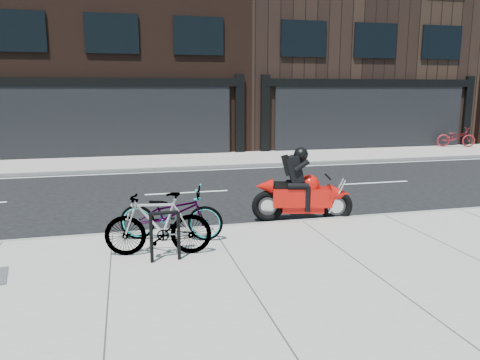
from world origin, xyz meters
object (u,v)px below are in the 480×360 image
object	(u,v)px
bicycle_front	(171,213)
bicycle_rear	(158,224)
motorcycle	(307,192)
bicycle_far	(456,137)
bike_rack	(165,232)

from	to	relation	value
bicycle_front	bicycle_rear	distance (m)	0.84
bicycle_rear	motorcycle	size ratio (longest dim) A/B	0.81
bicycle_rear	motorcycle	world-z (taller)	motorcycle
bicycle_rear	bicycle_far	xyz separation A→B (m)	(15.51, 12.11, -0.07)
bike_rack	bicycle_far	xyz separation A→B (m)	(15.42, 12.45, -0.02)
bike_rack	motorcycle	xyz separation A→B (m)	(3.34, 2.10, 0.06)
bike_rack	bicycle_front	xyz separation A→B (m)	(0.21, 1.12, 0.01)
bicycle_rear	bicycle_front	bearing A→B (deg)	167.69
bicycle_rear	bicycle_far	size ratio (longest dim) A/B	1.00
bicycle_front	bicycle_rear	xyz separation A→B (m)	(-0.30, -0.78, 0.03)
bicycle_rear	bicycle_far	distance (m)	19.67
bicycle_front	motorcycle	distance (m)	3.28
bike_rack	bicycle_rear	distance (m)	0.36
bicycle_rear	bicycle_far	world-z (taller)	bicycle_rear
bike_rack	motorcycle	world-z (taller)	motorcycle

